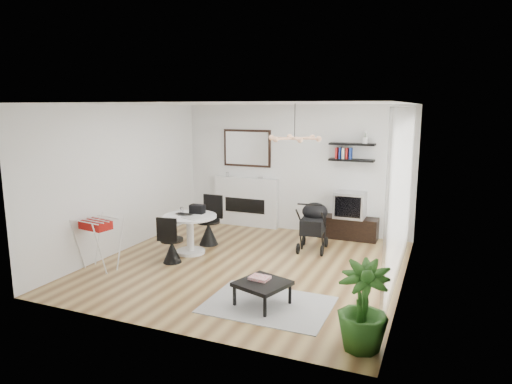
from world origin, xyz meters
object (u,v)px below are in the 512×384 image
at_px(crt_tv, 350,205).
at_px(fireplace, 246,196).
at_px(coffee_table, 262,284).
at_px(tv_console, 348,228).
at_px(potted_plant, 363,306).
at_px(drying_rack, 99,243).
at_px(stroller, 313,228).
at_px(dining_table, 190,228).

bearing_deg(crt_tv, fireplace, 176.51).
relative_size(fireplace, crt_tv, 3.59).
bearing_deg(coffee_table, tv_console, 83.39).
xyz_separation_m(crt_tv, potted_plant, (0.99, -4.28, -0.20)).
relative_size(fireplace, drying_rack, 2.51).
relative_size(crt_tv, drying_rack, 0.70).
distance_m(stroller, potted_plant, 3.61).
bearing_deg(dining_table, fireplace, 86.41).
distance_m(drying_rack, stroller, 3.81).
height_order(dining_table, coffee_table, dining_table).
distance_m(fireplace, potted_plant, 5.55).
xyz_separation_m(drying_rack, potted_plant, (4.43, -0.89, 0.05)).
xyz_separation_m(coffee_table, potted_plant, (1.44, -0.63, 0.21)).
bearing_deg(tv_console, stroller, -114.93).
bearing_deg(tv_console, crt_tv, -7.42).
distance_m(crt_tv, coffee_table, 3.70).
distance_m(tv_console, coffee_table, 3.67).
xyz_separation_m(stroller, coffee_table, (0.04, -2.66, -0.13)).
height_order(crt_tv, dining_table, crt_tv).
bearing_deg(crt_tv, tv_console, 172.58).
bearing_deg(dining_table, coffee_table, -37.45).
bearing_deg(coffee_table, drying_rack, 175.01).
height_order(fireplace, potted_plant, fireplace).
relative_size(crt_tv, dining_table, 0.62).
relative_size(dining_table, potted_plant, 0.97).
height_order(tv_console, crt_tv, crt_tv).
relative_size(coffee_table, potted_plant, 0.78).
relative_size(fireplace, stroller, 2.20).
bearing_deg(fireplace, potted_plant, -52.85).
distance_m(drying_rack, potted_plant, 4.52).
bearing_deg(coffee_table, stroller, 90.78).
bearing_deg(dining_table, crt_tv, 39.65).
distance_m(fireplace, tv_console, 2.39).
relative_size(tv_console, drying_rack, 1.37).
height_order(fireplace, drying_rack, fireplace).
relative_size(drying_rack, stroller, 0.88).
bearing_deg(stroller, fireplace, 143.11).
relative_size(dining_table, drying_rack, 1.13).
bearing_deg(drying_rack, potted_plant, -2.18).
height_order(crt_tv, stroller, crt_tv).
height_order(coffee_table, potted_plant, potted_plant).
height_order(crt_tv, drying_rack, crt_tv).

